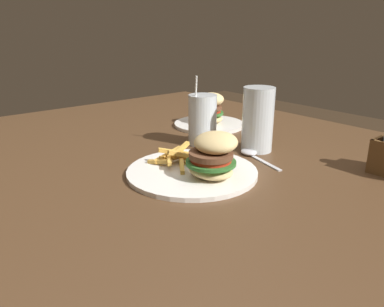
% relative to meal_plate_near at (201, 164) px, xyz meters
% --- Properties ---
extents(dining_table, '(1.59, 1.11, 0.78)m').
position_rel_meal_plate_near_xyz_m(dining_table, '(-0.09, 0.11, -0.11)').
color(dining_table, '#4C331E').
rests_on(dining_table, ground_plane).
extents(meal_plate_near, '(0.29, 0.29, 0.11)m').
position_rel_meal_plate_near_xyz_m(meal_plate_near, '(0.00, 0.00, 0.00)').
color(meal_plate_near, white).
rests_on(meal_plate_near, dining_table).
extents(beer_glass, '(0.08, 0.08, 0.17)m').
position_rel_meal_plate_near_xyz_m(beer_glass, '(-0.04, 0.23, 0.05)').
color(beer_glass, silver).
rests_on(beer_glass, dining_table).
extents(juice_glass, '(0.08, 0.08, 0.19)m').
position_rel_meal_plate_near_xyz_m(juice_glass, '(-0.18, 0.16, 0.04)').
color(juice_glass, silver).
rests_on(juice_glass, dining_table).
extents(spoon, '(0.15, 0.06, 0.01)m').
position_rel_meal_plate_near_xyz_m(spoon, '(-0.02, 0.19, -0.02)').
color(spoon, silver).
rests_on(spoon, dining_table).
extents(meal_plate_far, '(0.23, 0.23, 0.11)m').
position_rel_meal_plate_near_xyz_m(meal_plate_far, '(-0.31, 0.31, 0.00)').
color(meal_plate_far, white).
rests_on(meal_plate_far, dining_table).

